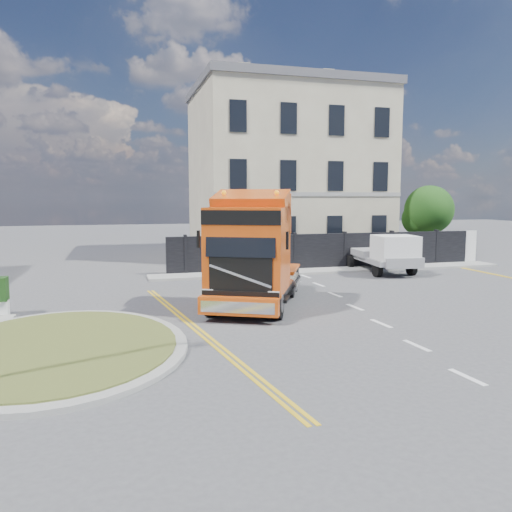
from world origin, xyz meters
name	(u,v)px	position (x,y,z in m)	size (l,w,h in m)	color
ground	(275,310)	(0.00, 0.00, 0.00)	(120.00, 120.00, 0.00)	#424244
traffic_island	(57,347)	(-7.00, -3.00, 0.08)	(6.80, 6.80, 0.17)	gray
hoarding_fence	(337,251)	(6.55, 9.00, 1.00)	(18.80, 0.25, 2.00)	black
georgian_building	(285,172)	(6.00, 16.50, 5.77)	(12.30, 10.30, 12.80)	beige
tree	(426,212)	(14.38, 12.10, 3.05)	(3.20, 3.20, 4.80)	#382619
pavement_far	(334,270)	(6.00, 8.10, 0.06)	(20.00, 1.60, 0.12)	gray
truck	(252,258)	(-0.72, 0.48, 1.86)	(5.34, 7.35, 4.15)	black
flatbed_pickup	(389,253)	(8.25, 6.30, 1.12)	(2.58, 5.22, 2.09)	gray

